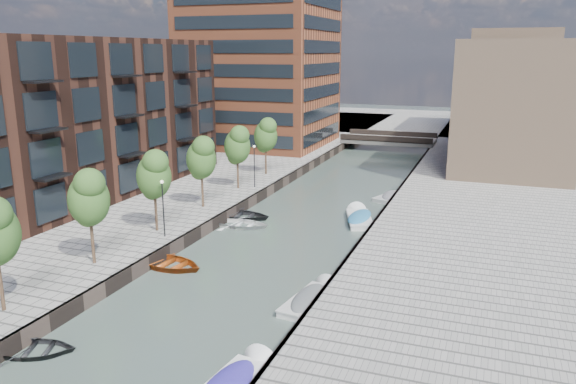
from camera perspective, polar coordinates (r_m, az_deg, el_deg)
The scene contains 26 objects.
water at distance 52.59m, azimuth 3.82°, elevation -1.19°, with size 300.00×300.00×0.00m, color #38473F.
quay_left at distance 71.28m, azimuth -25.13°, elevation 1.97°, with size 60.00×140.00×1.00m, color gray.
quay_right at distance 50.50m, azimuth 21.51°, elevation -2.23°, with size 20.00×140.00×1.00m, color gray.
quay_wall_left at distance 54.45m, azimuth -2.34°, elevation -0.09°, with size 0.25×140.00×1.00m, color #332823.
quay_wall_right at distance 51.14m, azimuth 10.39°, elevation -1.26°, with size 0.25×140.00×1.00m, color #332823.
far_closure at distance 110.42m, azimuth 12.85°, elevation 6.83°, with size 80.00×40.00×1.00m, color gray.
apartment_block at distance 52.04m, azimuth -21.25°, elevation 6.71°, with size 8.00×38.00×14.00m, color black.
tower at distance 80.08m, azimuth -2.78°, elevation 15.64°, with size 18.00×18.00×30.00m, color brown.
tan_block_near at distance 70.93m, azimuth 21.89°, elevation 8.38°, with size 12.00×25.00×14.00m, color tan.
tan_block_far at distance 96.80m, azimuth 21.69°, elevation 10.27°, with size 12.00×20.00×16.00m, color tan.
bridge at distance 82.87m, azimuth 10.22°, elevation 5.25°, with size 13.00×6.00×1.30m.
tree_2 at distance 36.13m, azimuth -19.61°, elevation -0.41°, with size 2.50×2.50×5.95m.
tree_3 at distance 41.57m, azimuth -13.49°, elevation 1.85°, with size 2.50×2.50×5.95m.
tree_4 at distance 47.42m, azimuth -8.82°, elevation 3.56°, with size 2.50×2.50×5.95m.
tree_5 at distance 53.54m, azimuth -5.18°, elevation 4.87°, with size 2.50×2.50×5.95m.
tree_6 at distance 59.86m, azimuth -2.29°, elevation 5.90°, with size 2.50×2.50×5.95m.
lamp_1 at distance 40.47m, azimuth -12.59°, elevation -1.04°, with size 0.24×0.24×4.12m.
lamp_2 at distance 54.22m, azimuth -3.44°, elevation 3.10°, with size 0.24×0.24×4.12m.
sloop_1 at distance 30.09m, azimuth -24.40°, elevation -14.69°, with size 2.85×3.99×0.83m, color black.
sloop_2 at distance 38.20m, azimuth -12.01°, elevation -7.48°, with size 3.57×5.00×1.03m, color #973D10.
sloop_3 at distance 45.83m, azimuth -4.71°, elevation -3.53°, with size 3.21×4.50×0.93m, color silver.
sloop_4 at distance 48.05m, azimuth -4.81°, elevation -2.70°, with size 3.64×5.09×1.05m, color black.
motorboat_1 at distance 32.49m, azimuth 2.45°, elevation -10.76°, with size 2.34×5.09×1.63m.
motorboat_3 at distance 47.65m, azimuth 7.22°, elevation -2.63°, with size 3.47×5.70×1.80m.
motorboat_4 at distance 55.24m, azimuth 10.59°, elevation -0.46°, with size 3.09×4.75×1.50m.
car at distance 76.29m, azimuth 16.91°, elevation 4.28°, with size 1.47×3.65×1.24m, color silver.
Camera 1 is at (14.33, -8.67, 13.87)m, focal length 35.00 mm.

